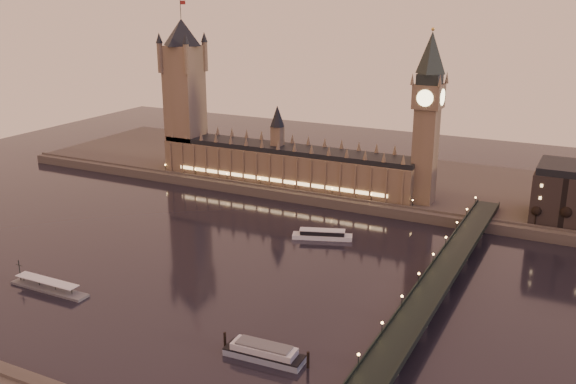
# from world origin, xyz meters

# --- Properties ---
(ground) EXTENTS (700.00, 700.00, 0.00)m
(ground) POSITION_xyz_m (0.00, 0.00, 0.00)
(ground) COLOR black
(ground) RESTS_ON ground
(far_embankment) EXTENTS (560.00, 130.00, 6.00)m
(far_embankment) POSITION_xyz_m (30.00, 165.00, 3.00)
(far_embankment) COLOR #423D35
(far_embankment) RESTS_ON ground
(palace_of_westminster) EXTENTS (180.00, 26.62, 52.00)m
(palace_of_westminster) POSITION_xyz_m (-40.12, 120.99, 21.71)
(palace_of_westminster) COLOR brown
(palace_of_westminster) RESTS_ON ground
(victoria_tower) EXTENTS (31.68, 31.68, 118.00)m
(victoria_tower) POSITION_xyz_m (-120.00, 121.00, 65.79)
(victoria_tower) COLOR brown
(victoria_tower) RESTS_ON ground
(big_ben) EXTENTS (17.68, 17.68, 104.00)m
(big_ben) POSITION_xyz_m (53.99, 120.99, 63.95)
(big_ben) COLOR brown
(big_ben) RESTS_ON ground
(westminster_bridge) EXTENTS (13.20, 260.00, 15.30)m
(westminster_bridge) POSITION_xyz_m (91.61, 0.00, 5.52)
(westminster_bridge) COLOR black
(westminster_bridge) RESTS_ON ground
(bare_tree_0) EXTENTS (5.34, 5.34, 10.85)m
(bare_tree_0) POSITION_xyz_m (119.05, 109.00, 14.08)
(bare_tree_0) COLOR black
(bare_tree_0) RESTS_ON ground
(bare_tree_1) EXTENTS (5.34, 5.34, 10.85)m
(bare_tree_1) POSITION_xyz_m (135.91, 109.00, 14.08)
(bare_tree_1) COLOR black
(bare_tree_1) RESTS_ON ground
(cruise_boat_a) EXTENTS (33.01, 17.57, 5.21)m
(cruise_boat_a) POSITION_xyz_m (18.33, 51.22, 2.29)
(cruise_boat_a) COLOR silver
(cruise_boat_a) RESTS_ON ground
(moored_barge) EXTENTS (34.90, 9.97, 6.41)m
(moored_barge) POSITION_xyz_m (48.42, -69.05, 2.70)
(moored_barge) COLOR #8797AB
(moored_barge) RESTS_ON ground
(pontoon_pier) EXTENTS (41.71, 6.95, 11.12)m
(pontoon_pier) POSITION_xyz_m (-66.08, -63.02, 1.20)
(pontoon_pier) COLOR #595B5E
(pontoon_pier) RESTS_ON ground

